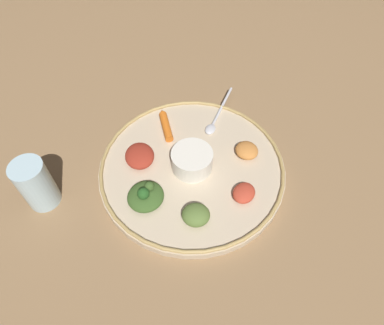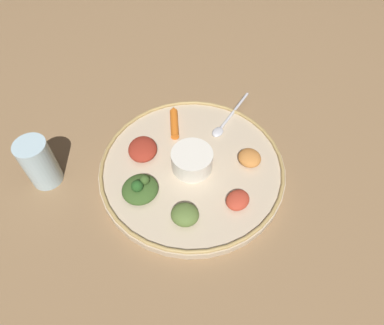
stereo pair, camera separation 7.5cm
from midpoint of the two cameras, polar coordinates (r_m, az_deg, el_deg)
ground_plane at (r=0.78m, az=2.76°, el=-1.67°), size 2.40×2.40×0.00m
platter at (r=0.77m, az=2.78°, el=-1.27°), size 0.41×0.41×0.02m
platter_rim at (r=0.76m, az=2.82°, el=-0.73°), size 0.41×0.41×0.01m
center_bowl at (r=0.74m, az=2.89°, el=0.26°), size 0.09×0.09×0.05m
spoon at (r=0.85m, az=8.21°, el=6.65°), size 0.06×0.17×0.01m
greens_pile at (r=0.71m, az=-5.64°, el=-4.54°), size 0.08×0.08×0.05m
carrot_near_spoon at (r=0.83m, az=-0.39°, el=6.58°), size 0.09×0.08×0.02m
mound_collards at (r=0.68m, az=2.00°, el=-8.85°), size 0.08×0.08×0.03m
mound_berbere_red at (r=0.71m, az=10.60°, el=-6.35°), size 0.05×0.06×0.02m
mound_beet at (r=0.78m, az=-5.48°, el=2.03°), size 0.10×0.10×0.03m
mound_squash at (r=0.78m, az=12.25°, el=0.57°), size 0.07×0.06×0.02m
drinking_glass at (r=0.78m, az=-21.34°, el=-0.57°), size 0.07×0.07×0.12m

